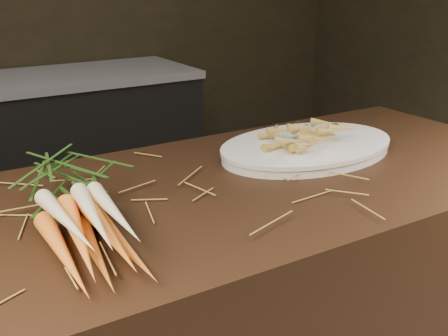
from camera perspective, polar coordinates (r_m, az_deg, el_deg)
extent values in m
cube|color=black|center=(3.06, -19.71, 0.43)|extent=(1.80, 0.60, 0.80)
cube|color=#99999E|center=(2.96, -20.64, 8.12)|extent=(1.82, 0.62, 0.04)
cone|color=orange|center=(0.94, -15.95, -8.48)|extent=(0.05, 0.29, 0.04)
cone|color=orange|center=(0.95, -13.14, -8.01)|extent=(0.08, 0.30, 0.04)
cone|color=orange|center=(0.96, -10.39, -7.52)|extent=(0.04, 0.29, 0.04)
cone|color=orange|center=(0.93, -14.53, -6.87)|extent=(0.08, 0.29, 0.04)
cone|color=orange|center=(0.93, -11.76, -6.40)|extent=(0.06, 0.29, 0.04)
cone|color=beige|center=(0.93, -15.73, -5.23)|extent=(0.03, 0.27, 0.04)
cone|color=beige|center=(0.93, -13.10, -4.86)|extent=(0.07, 0.27, 0.04)
cone|color=beige|center=(0.95, -11.06, -4.47)|extent=(0.06, 0.27, 0.05)
ellipsoid|color=#2F5F1C|center=(1.17, -16.03, -1.21)|extent=(0.20, 0.27, 0.09)
cube|color=silver|center=(1.56, 13.77, 3.31)|extent=(0.08, 0.18, 0.00)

